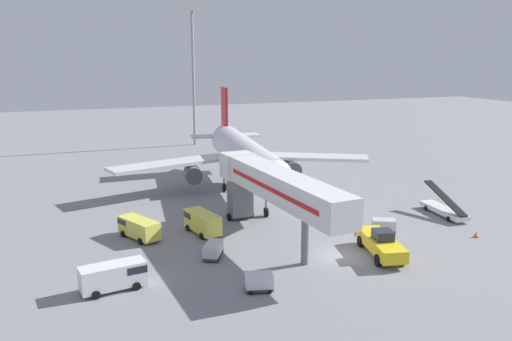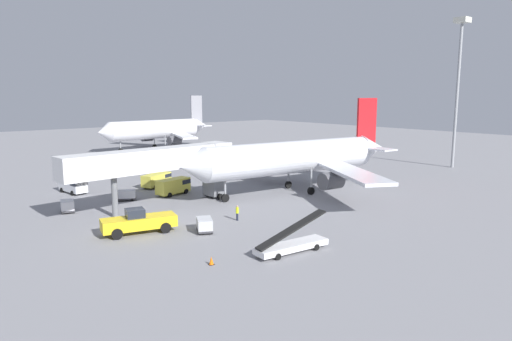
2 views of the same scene
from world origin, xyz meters
name	(u,v)px [view 1 (image 1 of 2)]	position (x,y,z in m)	size (l,w,h in m)	color
ground_plane	(337,256)	(0.00, 0.00, 0.00)	(300.00, 300.00, 0.00)	gray
airplane_at_gate	(243,155)	(-0.24, 25.75, 5.12)	(36.76, 36.42, 13.57)	silver
jet_bridge	(272,185)	(-4.19, 6.00, 5.86)	(4.95, 23.07, 7.66)	silver
pushback_tug	(381,243)	(3.94, -1.23, 1.20)	(4.06, 7.84, 2.62)	yellow
belt_loader_truck	(444,209)	(18.18, 6.80, 0.78)	(2.52, 7.51, 3.42)	white
service_van_mid_right	(138,227)	(-16.75, 11.77, 1.18)	(3.91, 5.52, 2.06)	#E5DB4C
service_van_outer_right	(115,275)	(-20.27, 0.23, 1.26)	(5.38, 2.68, 2.21)	white
service_van_rear_right	(202,221)	(-10.19, 10.97, 1.29)	(3.03, 5.39, 2.27)	#E5DB4C
baggage_cart_near_right	(383,225)	(7.94, 4.17, 0.81)	(2.83, 2.42, 1.46)	#38383D
baggage_cart_near_center	(213,250)	(-10.99, 3.92, 0.78)	(2.59, 3.12, 1.40)	#38383D
baggage_cart_far_right	(259,281)	(-9.51, -4.09, 0.81)	(2.50, 1.97, 1.45)	#38383D
ground_crew_worker_foreground	(346,212)	(6.56, 9.52, 0.93)	(0.36, 0.36, 1.75)	#1E2333
safety_cone_alpha	(476,234)	(16.09, -0.54, 0.35)	(0.47, 0.47, 0.72)	black
apron_light_mast	(193,51)	(2.89, 65.48, 19.35)	(2.40, 2.40, 28.32)	#93969B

